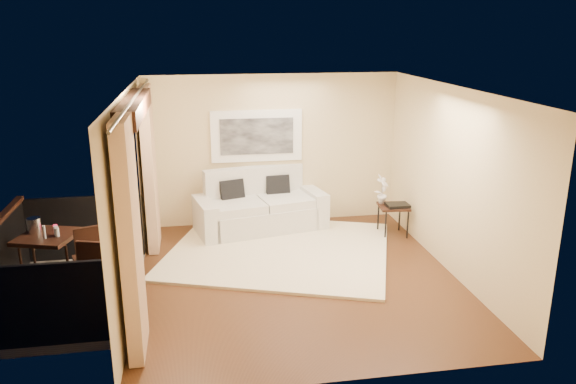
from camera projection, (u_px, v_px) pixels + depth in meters
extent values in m
plane|color=#502D17|center=(298.00, 277.00, 8.13)|extent=(5.00, 5.00, 0.00)
plane|color=white|center=(299.00, 89.00, 7.35)|extent=(5.00, 5.00, 0.00)
plane|color=beige|center=(273.00, 150.00, 10.10)|extent=(4.50, 0.00, 4.50)
plane|color=beige|center=(347.00, 260.00, 5.38)|extent=(4.50, 0.00, 4.50)
plane|color=beige|center=(452.00, 181.00, 8.10)|extent=(0.00, 5.00, 5.00)
plane|color=beige|center=(142.00, 163.00, 9.13)|extent=(0.00, 2.70, 2.70)
plane|color=beige|center=(113.00, 249.00, 5.63)|extent=(0.00, 2.70, 2.70)
plane|color=beige|center=(123.00, 105.00, 7.04)|extent=(0.00, 2.40, 2.40)
cube|color=black|center=(133.00, 107.00, 7.06)|extent=(0.28, 2.40, 0.22)
cube|color=#605B56|center=(71.00, 298.00, 7.64)|extent=(1.80, 2.60, 0.12)
cube|color=black|center=(84.00, 228.00, 8.68)|extent=(1.80, 0.06, 1.00)
cube|color=black|center=(43.00, 305.00, 6.28)|extent=(1.80, 0.06, 1.00)
cube|color=#DEB188|center=(150.00, 169.00, 8.87)|extent=(0.16, 0.75, 2.62)
cube|color=#DEB188|center=(130.00, 240.00, 5.95)|extent=(0.16, 0.75, 2.62)
cylinder|color=#4C473F|center=(134.00, 98.00, 7.04)|extent=(0.04, 4.80, 0.04)
cube|color=white|center=(257.00, 136.00, 9.95)|extent=(1.62, 0.05, 0.92)
cube|color=black|center=(257.00, 136.00, 9.91)|extent=(1.30, 0.02, 0.64)
cube|color=#F9ECC8|center=(279.00, 250.00, 9.06)|extent=(4.21, 3.94, 0.04)
cube|color=silver|center=(261.00, 218.00, 9.92)|extent=(1.97, 1.32, 0.45)
cube|color=silver|center=(254.00, 190.00, 10.14)|extent=(1.82, 0.61, 0.87)
cube|color=silver|center=(206.00, 220.00, 9.54)|extent=(0.45, 0.99, 0.66)
cube|color=silver|center=(312.00, 206.00, 10.24)|extent=(0.45, 0.99, 0.66)
cube|color=silver|center=(237.00, 206.00, 9.65)|extent=(1.01, 1.01, 0.15)
cube|color=silver|center=(284.00, 200.00, 9.96)|extent=(1.01, 1.01, 0.15)
cube|color=black|center=(232.00, 192.00, 9.82)|extent=(0.47, 0.31, 0.44)
cube|color=black|center=(278.00, 187.00, 10.12)|extent=(0.44, 0.23, 0.44)
cube|color=black|center=(394.00, 206.00, 9.63)|extent=(0.54, 0.54, 0.04)
cylinder|color=black|center=(386.00, 226.00, 9.49)|extent=(0.03, 0.03, 0.50)
cylinder|color=black|center=(408.00, 224.00, 9.55)|extent=(0.03, 0.03, 0.50)
cylinder|color=black|center=(378.00, 218.00, 9.86)|extent=(0.03, 0.03, 0.50)
cylinder|color=black|center=(400.00, 217.00, 9.92)|extent=(0.03, 0.03, 0.50)
cube|color=black|center=(398.00, 205.00, 9.56)|extent=(0.38, 0.28, 0.05)
imported|color=white|center=(382.00, 189.00, 9.65)|extent=(0.33, 0.32, 0.52)
cube|color=black|center=(47.00, 237.00, 7.48)|extent=(0.88, 0.88, 0.05)
cylinder|color=black|center=(23.00, 276.00, 7.29)|extent=(0.04, 0.04, 0.77)
cylinder|color=black|center=(69.00, 273.00, 7.38)|extent=(0.04, 0.04, 0.77)
cylinder|color=black|center=(34.00, 258.00, 7.83)|extent=(0.04, 0.04, 0.77)
cylinder|color=black|center=(77.00, 256.00, 7.92)|extent=(0.04, 0.04, 0.77)
cube|color=black|center=(91.00, 259.00, 7.61)|extent=(0.55, 0.55, 0.05)
cube|color=black|center=(92.00, 246.00, 7.38)|extent=(0.42, 0.19, 0.56)
cylinder|color=black|center=(103.00, 268.00, 7.91)|extent=(0.03, 0.03, 0.44)
cylinder|color=black|center=(77.00, 273.00, 7.75)|extent=(0.03, 0.03, 0.44)
cylinder|color=black|center=(109.00, 277.00, 7.62)|extent=(0.03, 0.03, 0.44)
cylinder|color=black|center=(82.00, 283.00, 7.46)|extent=(0.03, 0.03, 0.44)
cube|color=black|center=(88.00, 286.00, 6.89)|extent=(0.51, 0.51, 0.05)
cube|color=black|center=(93.00, 262.00, 7.00)|extent=(0.40, 0.17, 0.53)
cylinder|color=black|center=(71.00, 308.00, 6.82)|extent=(0.03, 0.03, 0.42)
cylinder|color=black|center=(96.00, 310.00, 6.78)|extent=(0.03, 0.03, 0.42)
cylinder|color=black|center=(84.00, 295.00, 7.14)|extent=(0.03, 0.03, 0.42)
cylinder|color=black|center=(109.00, 297.00, 7.09)|extent=(0.03, 0.03, 0.42)
cylinder|color=white|center=(34.00, 225.00, 7.54)|extent=(0.18, 0.18, 0.20)
cylinder|color=red|center=(55.00, 227.00, 7.65)|extent=(0.06, 0.06, 0.07)
cylinder|color=silver|center=(44.00, 232.00, 7.31)|extent=(0.04, 0.04, 0.18)
cylinder|color=silver|center=(57.00, 232.00, 7.39)|extent=(0.06, 0.06, 0.12)
cylinder|color=white|center=(56.00, 231.00, 7.45)|extent=(0.06, 0.06, 0.12)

